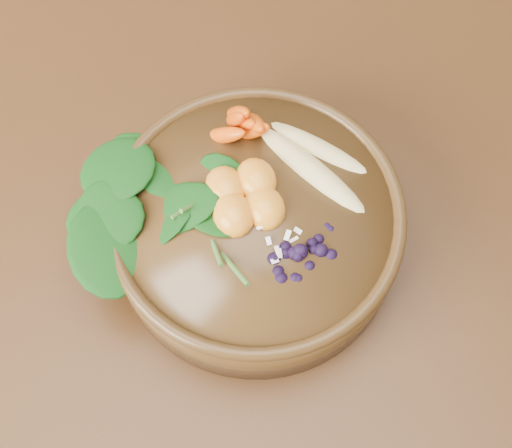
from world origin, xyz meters
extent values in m
plane|color=#381E0F|center=(0.00, 0.00, 0.00)|extent=(4.00, 4.00, 0.00)
cube|color=#412611|center=(0.00, 0.00, 0.73)|extent=(1.60, 0.90, 0.04)
cylinder|color=#452D12|center=(0.03, 0.05, 0.78)|extent=(0.33, 0.33, 0.07)
ellipsoid|color=#E0CC84|center=(0.10, 0.09, 0.83)|extent=(0.10, 0.12, 0.02)
ellipsoid|color=#E0CC84|center=(0.09, 0.07, 0.83)|extent=(0.08, 0.13, 0.02)
camera|label=1|loc=(-0.05, -0.20, 1.36)|focal=50.00mm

